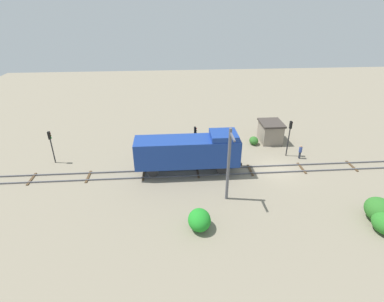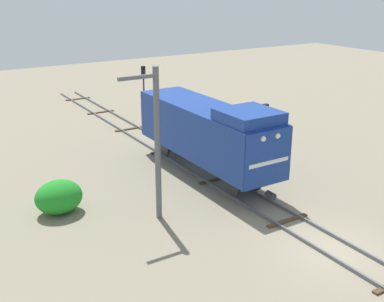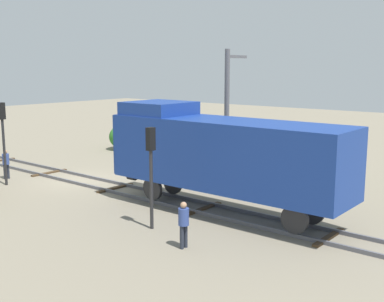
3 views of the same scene
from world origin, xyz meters
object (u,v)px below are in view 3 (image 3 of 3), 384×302
Objects in this scene: worker_by_signal at (184,221)px; traffic_signal_near at (3,128)px; traffic_signal_mid at (151,159)px; worker_near_track at (6,162)px; locomotive at (222,152)px; catenary_mast at (227,112)px.

traffic_signal_near is at bearing -40.23° from worker_by_signal.
traffic_signal_mid reaches higher than worker_near_track.
locomotive is 2.85× the size of traffic_signal_mid.
traffic_signal_mid is 0.55× the size of catenary_mast.
catenary_mast reaches higher than worker_by_signal.
traffic_signal_mid is at bearing 171.36° from worker_near_track.
traffic_signal_near reaches higher than worker_near_track.
catenary_mast reaches higher than traffic_signal_mid.
catenary_mast is at bearing -148.07° from worker_near_track.
catenary_mast is (-9.27, -4.66, 2.92)m from worker_by_signal.
catenary_mast is (-7.47, 10.27, 2.92)m from worker_near_track.
locomotive is 1.58× the size of catenary_mast.
locomotive is 13.86m from worker_near_track.
catenary_mast is at bearing -99.31° from worker_by_signal.
traffic_signal_mid is 2.40× the size of worker_by_signal.
worker_near_track is at bearing -42.90° from worker_by_signal.
locomotive is at bearing 32.82° from catenary_mast.
traffic_signal_near is at bearing -91.02° from traffic_signal_mid.
worker_near_track is at bearing -94.55° from traffic_signal_mid.
locomotive is 6.14m from catenary_mast.
catenary_mast reaches higher than worker_near_track.
worker_near_track and worker_by_signal have the same top height.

